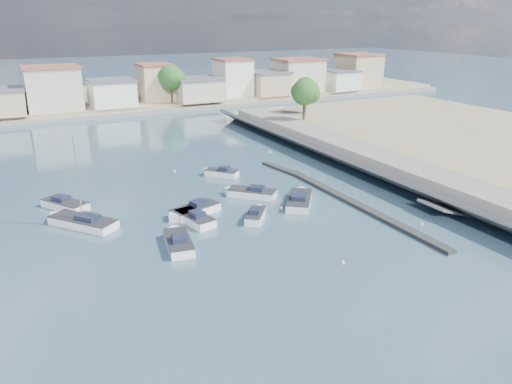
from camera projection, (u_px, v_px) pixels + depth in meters
ground at (192, 149)px, 74.22m from camera, size 400.00×400.00×0.00m
seawall_walkway at (418, 174)px, 59.11m from camera, size 5.00×90.00×1.80m
breakwater at (339, 196)px, 54.13m from camera, size 2.00×31.02×0.35m
far_shore_land at (116, 97)px, 117.75m from camera, size 160.00×40.00×1.40m
far_shore_quay at (139, 113)px, 100.18m from camera, size 160.00×2.50×0.80m
far_town at (179, 84)px, 108.24m from camera, size 113.01×12.80×8.35m
shore_trees at (182, 83)px, 99.39m from camera, size 74.56×38.32×7.92m
motorboat_a at (193, 218)px, 47.55m from camera, size 2.84×5.37×1.48m
motorboat_b at (256, 216)px, 48.17m from camera, size 3.37×3.76×1.48m
motorboat_c at (250, 193)px, 54.32m from camera, size 5.12×5.02×1.48m
motorboat_d at (193, 211)px, 49.25m from camera, size 5.71×3.58×1.48m
motorboat_e at (178, 242)px, 42.49m from camera, size 2.76×5.64×1.48m
motorboat_f at (220, 173)px, 61.31m from camera, size 3.85×4.06×1.48m
motorboat_g at (67, 205)px, 50.76m from camera, size 4.47×5.40×1.48m
motorboat_h at (299, 200)px, 52.33m from camera, size 5.30×6.06×1.48m
sailboat at (81, 222)px, 46.62m from camera, size 5.93×6.64×9.00m
mooring_buoys at (290, 192)px, 55.71m from camera, size 15.70×33.34×0.33m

